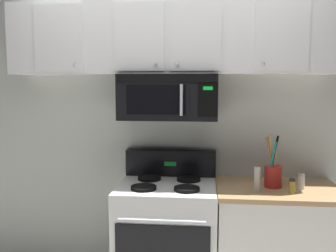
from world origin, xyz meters
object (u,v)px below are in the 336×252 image
(pepper_mill, at_px, (257,180))
(utensil_crock_red, at_px, (273,174))
(salt_shaker, at_px, (301,182))
(over_range_microwave, at_px, (169,97))
(spice_jar, at_px, (292,186))
(stove_range, at_px, (167,238))

(pepper_mill, bearing_deg, utensil_crock_red, 46.40)
(utensil_crock_red, distance_m, salt_shaker, 0.21)
(over_range_microwave, height_order, spice_jar, over_range_microwave)
(utensil_crock_red, height_order, salt_shaker, utensil_crock_red)
(spice_jar, bearing_deg, over_range_microwave, 163.54)
(salt_shaker, bearing_deg, spice_jar, -127.08)
(utensil_crock_red, bearing_deg, spice_jar, -56.62)
(spice_jar, bearing_deg, salt_shaker, 52.92)
(over_range_microwave, distance_m, salt_shaker, 1.18)
(pepper_mill, bearing_deg, over_range_microwave, 159.36)
(over_range_microwave, bearing_deg, spice_jar, -16.46)
(utensil_crock_red, xyz_separation_m, salt_shaker, (0.20, -0.04, -0.04))
(stove_range, xyz_separation_m, pepper_mill, (0.66, -0.13, 0.52))
(over_range_microwave, relative_size, pepper_mill, 4.25)
(stove_range, relative_size, utensil_crock_red, 2.76)
(utensil_crock_red, relative_size, pepper_mill, 2.27)
(stove_range, xyz_separation_m, spice_jar, (0.91, -0.15, 0.49))
(stove_range, bearing_deg, pepper_mill, -11.39)
(stove_range, height_order, utensil_crock_red, utensil_crock_red)
(stove_range, distance_m, over_range_microwave, 1.11)
(salt_shaker, relative_size, spice_jar, 1.09)
(salt_shaker, distance_m, spice_jar, 0.15)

